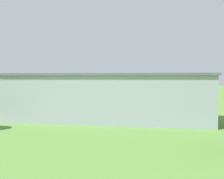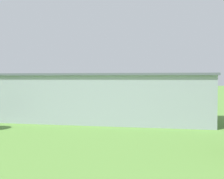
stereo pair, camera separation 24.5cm
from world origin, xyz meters
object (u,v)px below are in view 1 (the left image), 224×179
object	(u,v)px
person_watching_takeoff	(61,107)
person_by_parked_cars	(198,107)
car_orange	(5,106)
person_crossing_taxiway	(171,107)
car_silver	(41,107)
car_white	(188,108)
hangar	(107,97)
person_beside_truck	(160,106)
biplane	(112,80)
person_near_hangar_door	(62,105)

from	to	relation	value
person_watching_takeoff	person_by_parked_cars	bearing A→B (deg)	-172.31
car_orange	person_crossing_taxiway	distance (m)	36.40
car_silver	car_white	bearing A→B (deg)	-176.40
car_silver	person_by_parked_cars	bearing A→B (deg)	-171.46
hangar	person_crossing_taxiway	world-z (taller)	hangar
car_white	car_orange	world-z (taller)	car_orange
car_white	person_watching_takeoff	distance (m)	27.04
car_silver	person_beside_truck	distance (m)	26.01
person_by_parked_cars	person_beside_truck	bearing A→B (deg)	-2.45
person_beside_truck	person_by_parked_cars	world-z (taller)	person_beside_truck
person_crossing_taxiway	hangar	bearing A→B (deg)	56.00
biplane	car_white	distance (m)	28.71
car_orange	person_watching_takeoff	bearing A→B (deg)	-174.39
car_white	person_crossing_taxiway	xyz separation A→B (m)	(3.39, -1.90, 0.02)
biplane	car_orange	xyz separation A→B (m)	(20.45, 22.74, -5.73)
person_by_parked_cars	person_watching_takeoff	distance (m)	29.79
hangar	person_beside_truck	size ratio (longest dim) A/B	21.27
person_by_parked_cars	car_silver	bearing A→B (deg)	8.54
hangar	person_watching_takeoff	size ratio (longest dim) A/B	21.36
person_beside_truck	person_near_hangar_door	xyz separation A→B (m)	(22.52, -0.26, -0.06)
hangar	person_beside_truck	distance (m)	20.44
hangar	car_white	size ratio (longest dim) A/B	8.54
hangar	person_watching_takeoff	distance (m)	18.86
biplane	person_crossing_taxiway	world-z (taller)	biplane
car_silver	person_beside_truck	bearing A→B (deg)	-167.97
person_crossing_taxiway	person_by_parked_cars	bearing A→B (deg)	-168.43
hangar	person_by_parked_cars	size ratio (longest dim) A/B	21.85
hangar	car_silver	bearing A→B (deg)	-37.51
car_white	person_beside_truck	size ratio (longest dim) A/B	2.49
car_silver	person_near_hangar_door	distance (m)	6.39
hangar	person_by_parked_cars	bearing A→B (deg)	-133.81
hangar	person_near_hangar_door	xyz separation A→B (m)	(13.70, -18.44, -3.15)
biplane	car_orange	distance (m)	31.11
car_silver	person_beside_truck	size ratio (longest dim) A/B	2.65
hangar	car_white	distance (m)	20.97
car_orange	person_near_hangar_door	distance (m)	12.68
car_orange	person_beside_truck	size ratio (longest dim) A/B	2.58
car_silver	car_orange	size ratio (longest dim) A/B	1.03
person_crossing_taxiway	person_beside_truck	world-z (taller)	person_crossing_taxiway
hangar	person_by_parked_cars	xyz separation A→B (m)	(-17.10, -17.83, -3.12)
car_orange	person_crossing_taxiway	bearing A→B (deg)	-173.67
person_near_hangar_door	person_watching_takeoff	xyz separation A→B (m)	(-1.28, 4.60, 0.05)
hangar	car_silver	xyz separation A→B (m)	(16.63, -12.76, -3.09)
biplane	car_white	xyz separation A→B (m)	(-19.12, 20.63, -5.75)
hangar	biplane	size ratio (longest dim) A/B	4.32
biplane	person_near_hangar_door	xyz separation A→B (m)	(9.19, 16.91, -5.82)
car_white	car_silver	distance (m)	31.29
car_white	person_crossing_taxiway	size ratio (longest dim) A/B	2.40
car_orange	car_white	bearing A→B (deg)	-176.94
biplane	car_white	size ratio (longest dim) A/B	1.98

